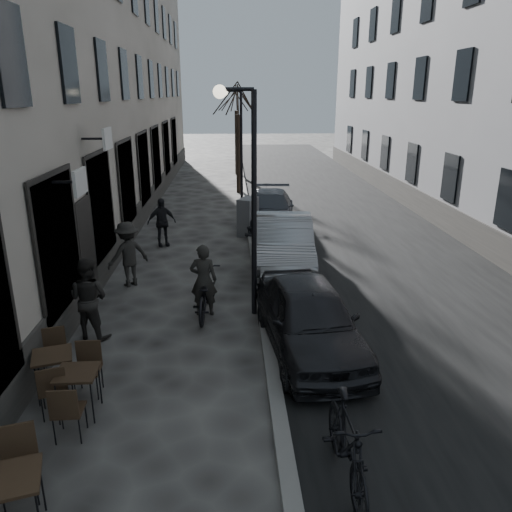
{
  "coord_description": "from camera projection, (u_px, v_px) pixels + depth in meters",
  "views": [
    {
      "loc": [
        -0.51,
        -4.71,
        4.93
      ],
      "look_at": [
        -0.02,
        4.83,
        1.8
      ],
      "focal_mm": 35.0,
      "sensor_mm": 36.0,
      "label": 1
    }
  ],
  "objects": [
    {
      "name": "road",
      "position": [
        333.0,
        213.0,
        21.4
      ],
      "size": [
        7.3,
        60.0,
        0.0
      ],
      "primitive_type": "cube",
      "color": "black",
      "rests_on": "ground"
    },
    {
      "name": "kerb",
      "position": [
        248.0,
        213.0,
        21.2
      ],
      "size": [
        0.25,
        60.0,
        0.12
      ],
      "primitive_type": "cube",
      "color": "slate",
      "rests_on": "ground"
    },
    {
      "name": "building_left",
      "position": [
        83.0,
        8.0,
        18.9
      ],
      "size": [
        4.0,
        35.0,
        16.0
      ],
      "primitive_type": "cube",
      "color": "gray",
      "rests_on": "ground"
    },
    {
      "name": "building_right",
      "position": [
        482.0,
        11.0,
        19.65
      ],
      "size": [
        4.0,
        35.0,
        16.0
      ],
      "primitive_type": "cube",
      "color": "slate",
      "rests_on": "ground"
    },
    {
      "name": "streetlamp_near",
      "position": [
        246.0,
        179.0,
        10.73
      ],
      "size": [
        0.9,
        0.28,
        5.09
      ],
      "color": "black",
      "rests_on": "ground"
    },
    {
      "name": "streetlamp_far",
      "position": [
        237.0,
        135.0,
        22.12
      ],
      "size": [
        0.9,
        0.28,
        5.09
      ],
      "color": "black",
      "rests_on": "ground"
    },
    {
      "name": "tree_near",
      "position": [
        238.0,
        98.0,
        24.5
      ],
      "size": [
        2.4,
        2.4,
        5.7
      ],
      "color": "black",
      "rests_on": "ground"
    },
    {
      "name": "tree_far",
      "position": [
        236.0,
        97.0,
        30.19
      ],
      "size": [
        2.4,
        2.4,
        5.7
      ],
      "color": "black",
      "rests_on": "ground"
    },
    {
      "name": "bistro_set_a",
      "position": [
        13.0,
        500.0,
        5.7
      ],
      "size": [
        0.89,
        1.69,
        0.96
      ],
      "rotation": [
        0.0,
        0.0,
        0.29
      ],
      "color": "black",
      "rests_on": "ground"
    },
    {
      "name": "bistro_set_b",
      "position": [
        79.0,
        388.0,
        7.9
      ],
      "size": [
        0.64,
        1.55,
        0.91
      ],
      "rotation": [
        0.0,
        0.0,
        0.02
      ],
      "color": "black",
      "rests_on": "ground"
    },
    {
      "name": "bistro_set_c",
      "position": [
        54.0,
        370.0,
        8.42
      ],
      "size": [
        0.87,
        1.6,
        0.92
      ],
      "rotation": [
        0.0,
        0.0,
        0.3
      ],
      "color": "black",
      "rests_on": "ground"
    },
    {
      "name": "utility_cabinet",
      "position": [
        248.0,
        217.0,
        17.95
      ],
      "size": [
        0.83,
        1.03,
        1.36
      ],
      "primitive_type": "cube",
      "rotation": [
        0.0,
        0.0,
        -0.43
      ],
      "color": "slate",
      "rests_on": "ground"
    },
    {
      "name": "bicycle",
      "position": [
        204.0,
        293.0,
        11.52
      ],
      "size": [
        0.79,
        2.01,
        1.04
      ],
      "primitive_type": "imported",
      "rotation": [
        0.0,
        0.0,
        3.09
      ],
      "color": "black",
      "rests_on": "ground"
    },
    {
      "name": "cyclist_rider",
      "position": [
        204.0,
        280.0,
        11.42
      ],
      "size": [
        0.64,
        0.44,
        1.7
      ],
      "primitive_type": "imported",
      "rotation": [
        0.0,
        0.0,
        3.09
      ],
      "color": "black",
      "rests_on": "ground"
    },
    {
      "name": "pedestrian_near",
      "position": [
        89.0,
        298.0,
        10.33
      ],
      "size": [
        1.03,
        0.91,
        1.75
      ],
      "primitive_type": "imported",
      "rotation": [
        0.0,
        0.0,
        2.79
      ],
      "color": "black",
      "rests_on": "ground"
    },
    {
      "name": "pedestrian_mid",
      "position": [
        128.0,
        254.0,
        13.17
      ],
      "size": [
        1.3,
        1.18,
        1.75
      ],
      "primitive_type": "imported",
      "rotation": [
        0.0,
        0.0,
        3.76
      ],
      "color": "#272522",
      "rests_on": "ground"
    },
    {
      "name": "pedestrian_far",
      "position": [
        162.0,
        222.0,
        16.64
      ],
      "size": [
        1.04,
        0.71,
        1.63
      ],
      "primitive_type": "imported",
      "rotation": [
        0.0,
        0.0,
        0.37
      ],
      "color": "black",
      "rests_on": "ground"
    },
    {
      "name": "car_near",
      "position": [
        309.0,
        318.0,
        9.82
      ],
      "size": [
        2.1,
        4.32,
        1.42
      ],
      "primitive_type": "imported",
      "rotation": [
        0.0,
        0.0,
        0.1
      ],
      "color": "black",
      "rests_on": "ground"
    },
    {
      "name": "car_mid",
      "position": [
        284.0,
        244.0,
        14.46
      ],
      "size": [
        1.96,
        4.76,
        1.53
      ],
      "primitive_type": "imported",
      "rotation": [
        0.0,
        0.0,
        -0.07
      ],
      "color": "gray",
      "rests_on": "ground"
    },
    {
      "name": "car_far",
      "position": [
        270.0,
        209.0,
        19.31
      ],
      "size": [
        2.27,
        4.65,
        1.3
      ],
      "primitive_type": "imported",
      "rotation": [
        0.0,
        0.0,
        -0.1
      ],
      "color": "#3C3F47",
      "rests_on": "ground"
    },
    {
      "name": "moped",
      "position": [
        347.0,
        445.0,
        6.44
      ],
      "size": [
        0.61,
        2.02,
        1.21
      ],
      "primitive_type": "imported",
      "rotation": [
        0.0,
        0.0,
        0.02
      ],
      "color": "black",
      "rests_on": "ground"
    }
  ]
}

